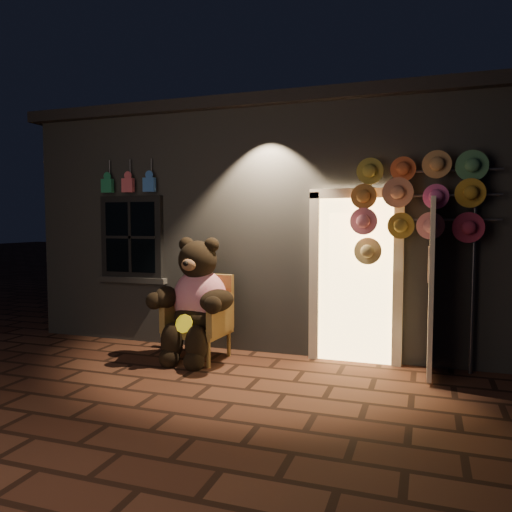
% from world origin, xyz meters
% --- Properties ---
extents(ground, '(60.00, 60.00, 0.00)m').
position_xyz_m(ground, '(0.00, 0.00, 0.00)').
color(ground, '#553120').
rests_on(ground, ground).
extents(shop_building, '(7.30, 5.95, 3.51)m').
position_xyz_m(shop_building, '(0.00, 3.99, 1.74)').
color(shop_building, slate).
rests_on(shop_building, ground).
extents(wicker_armchair, '(0.79, 0.72, 1.08)m').
position_xyz_m(wicker_armchair, '(-0.57, 0.99, 0.54)').
color(wicker_armchair, olive).
rests_on(wicker_armchair, ground).
extents(teddy_bear, '(1.17, 0.93, 1.61)m').
position_xyz_m(teddy_bear, '(-0.58, 0.85, 0.77)').
color(teddy_bear, '#C81540').
rests_on(teddy_bear, ground).
extents(hat_rack, '(1.65, 0.22, 2.58)m').
position_xyz_m(hat_rack, '(2.05, 1.28, 2.01)').
color(hat_rack, '#59595E').
rests_on(hat_rack, ground).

